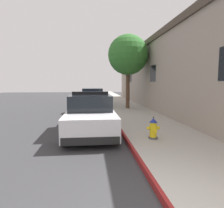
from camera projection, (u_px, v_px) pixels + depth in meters
ground_plane at (37, 118)px, 12.24m from camera, size 28.54×60.00×0.20m
sidewalk_pavement at (134, 113)px, 12.85m from camera, size 2.95×60.00×0.16m
curb_painted_edge at (110, 114)px, 12.69m from camera, size 0.08×60.00×0.16m
storefront_building at (190, 75)px, 13.87m from camera, size 5.56×27.79×5.17m
police_cruiser at (90, 114)px, 8.33m from camera, size 1.94×4.84×1.68m
parked_car_silver_ahead at (92, 98)px, 17.09m from camera, size 1.94×4.84×1.56m
fire_hydrant at (153, 129)px, 6.78m from camera, size 0.44×0.40×0.76m
street_tree at (128, 55)px, 14.48m from camera, size 2.90×2.90×5.33m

